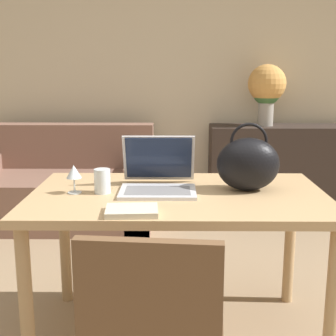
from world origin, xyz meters
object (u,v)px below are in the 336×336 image
object	(u,v)px
laptop	(158,175)
wine_glass	(74,173)
couch	(62,189)
flower_vase	(267,88)
drinking_glass	(102,181)
handbag	(248,164)

from	to	relation	value
laptop	wine_glass	xyz separation A→B (m)	(-0.39, -0.09, 0.03)
couch	flower_vase	bearing A→B (deg)	10.44
laptop	drinking_glass	bearing A→B (deg)	-163.09
couch	drinking_glass	distance (m)	2.00
couch	flower_vase	world-z (taller)	flower_vase
handbag	wine_glass	bearing A→B (deg)	-175.84
drinking_glass	laptop	bearing A→B (deg)	16.91
laptop	handbag	distance (m)	0.44
couch	laptop	bearing A→B (deg)	-62.79
wine_glass	handbag	distance (m)	0.83
laptop	flower_vase	xyz separation A→B (m)	(0.92, 2.08, 0.33)
couch	drinking_glass	size ratio (longest dim) A/B	13.65
drinking_glass	wine_glass	xyz separation A→B (m)	(-0.13, -0.01, 0.04)
drinking_glass	wine_glass	size ratio (longest dim) A/B	0.85
flower_vase	handbag	bearing A→B (deg)	-103.15
wine_glass	flower_vase	distance (m)	2.55
laptop	drinking_glass	world-z (taller)	laptop
drinking_glass	handbag	size ratio (longest dim) A/B	0.35
couch	wine_glass	distance (m)	1.98
laptop	flower_vase	size ratio (longest dim) A/B	0.66
handbag	flower_vase	size ratio (longest dim) A/B	0.59
wine_glass	flower_vase	xyz separation A→B (m)	(1.31, 2.17, 0.30)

